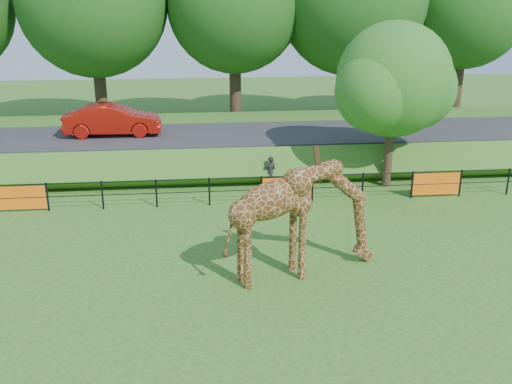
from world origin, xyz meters
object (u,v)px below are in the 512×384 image
at_px(giraffe, 303,220).
at_px(tree_east, 396,84).
at_px(car_red, 113,120).
at_px(visitor, 270,172).

height_order(giraffe, tree_east, tree_east).
distance_m(car_red, visitor, 8.27).
xyz_separation_m(giraffe, car_red, (-6.77, 12.20, 0.49)).
bearing_deg(giraffe, tree_east, 40.20).
bearing_deg(tree_east, giraffe, -123.84).
bearing_deg(car_red, tree_east, -111.60).
bearing_deg(giraffe, car_red, 103.07).
xyz_separation_m(giraffe, tree_east, (5.12, 7.64, 2.62)).
xyz_separation_m(car_red, tree_east, (11.90, -4.56, 2.13)).
distance_m(visitor, tree_east, 6.17).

